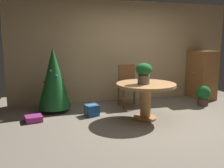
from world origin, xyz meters
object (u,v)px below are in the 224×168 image
at_px(holiday_tree, 54,78).
at_px(wooden_chair_far, 128,83).
at_px(gift_box_purple, 34,119).
at_px(potted_plant, 203,95).
at_px(round_dining_table, 146,91).
at_px(flower_vase, 144,72).
at_px(wooden_cabinet, 201,75).
at_px(gift_box_blue, 92,110).

bearing_deg(holiday_tree, wooden_chair_far, 0.15).
distance_m(gift_box_purple, potted_plant, 3.99).
bearing_deg(wooden_chair_far, round_dining_table, -90.00).
distance_m(flower_vase, wooden_cabinet, 2.70).
bearing_deg(potted_plant, round_dining_table, -162.41).
relative_size(gift_box_purple, wooden_cabinet, 0.28).
bearing_deg(round_dining_table, wooden_chair_far, 90.00).
relative_size(holiday_tree, potted_plant, 2.90).
bearing_deg(flower_vase, round_dining_table, 36.06).
relative_size(gift_box_purple, gift_box_blue, 1.17).
height_order(wooden_chair_far, gift_box_purple, wooden_chair_far).
xyz_separation_m(round_dining_table, holiday_tree, (-1.75, 1.05, 0.19)).
bearing_deg(wooden_chair_far, wooden_cabinet, 6.19).
xyz_separation_m(flower_vase, holiday_tree, (-1.67, 1.10, -0.21)).
height_order(gift_box_blue, potted_plant, potted_plant).
relative_size(holiday_tree, wooden_cabinet, 1.09).
relative_size(flower_vase, wooden_chair_far, 0.41).
xyz_separation_m(wooden_chair_far, gift_box_purple, (-2.20, -0.61, -0.51)).
bearing_deg(round_dining_table, gift_box_purple, 168.79).
xyz_separation_m(holiday_tree, gift_box_blue, (0.74, -0.53, -0.64)).
distance_m(holiday_tree, gift_box_blue, 1.12).
bearing_deg(holiday_tree, flower_vase, -33.40).
bearing_deg(flower_vase, wooden_chair_far, 85.85).
bearing_deg(gift_box_blue, wooden_chair_far, 28.02).
xyz_separation_m(gift_box_purple, potted_plant, (3.98, 0.13, 0.21)).
bearing_deg(flower_vase, wooden_cabinet, 30.28).
height_order(holiday_tree, potted_plant, holiday_tree).
relative_size(round_dining_table, holiday_tree, 0.83).
xyz_separation_m(round_dining_table, flower_vase, (-0.08, -0.06, 0.40)).
bearing_deg(flower_vase, potted_plant, 18.50).
bearing_deg(gift_box_purple, round_dining_table, -11.21).
bearing_deg(potted_plant, holiday_tree, 172.28).
xyz_separation_m(holiday_tree, wooden_cabinet, (3.99, 0.25, -0.11)).
distance_m(flower_vase, gift_box_purple, 2.36).
bearing_deg(wooden_chair_far, holiday_tree, -179.85).
height_order(wooden_cabinet, potted_plant, wooden_cabinet).
relative_size(wooden_chair_far, gift_box_blue, 3.23).
relative_size(round_dining_table, gift_box_blue, 3.82).
height_order(wooden_chair_far, holiday_tree, holiday_tree).
xyz_separation_m(wooden_chair_far, holiday_tree, (-1.75, -0.00, 0.19)).
relative_size(round_dining_table, wooden_cabinet, 0.91).
bearing_deg(round_dining_table, potted_plant, 17.59).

